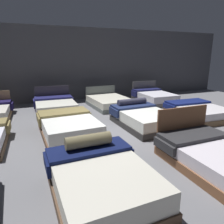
# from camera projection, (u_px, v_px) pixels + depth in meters

# --- Properties ---
(ground_plane) EXTENTS (18.00, 18.00, 0.02)m
(ground_plane) POSITION_uv_depth(u_px,v_px,m) (110.00, 133.00, 6.11)
(ground_plane) COLOR slate
(showroom_back_wall) EXTENTS (18.00, 0.06, 3.50)m
(showroom_back_wall) POSITION_uv_depth(u_px,v_px,m) (71.00, 65.00, 10.16)
(showroom_back_wall) COLOR #47474C
(showroom_back_wall) RESTS_ON ground_plane
(bed_1) EXTENTS (1.57, 2.00, 0.81)m
(bed_1) POSITION_uv_depth(u_px,v_px,m) (101.00, 180.00, 3.32)
(bed_1) COLOR #503928
(bed_1) RESTS_ON ground_plane
(bed_2) EXTENTS (1.59, 1.98, 1.03)m
(bed_2) POSITION_uv_depth(u_px,v_px,m) (210.00, 154.00, 4.23)
(bed_2) COLOR brown
(bed_2) RESTS_ON ground_plane
(bed_5) EXTENTS (1.57, 2.17, 0.56)m
(bed_5) POSITION_uv_depth(u_px,v_px,m) (69.00, 126.00, 5.84)
(bed_5) COLOR brown
(bed_5) RESTS_ON ground_plane
(bed_6) EXTENTS (1.56, 2.18, 0.75)m
(bed_6) POSITION_uv_depth(u_px,v_px,m) (143.00, 118.00, 6.64)
(bed_6) COLOR black
(bed_6) RESTS_ON ground_plane
(bed_7) EXTENTS (1.78, 2.10, 0.49)m
(bed_7) POSITION_uv_depth(u_px,v_px,m) (197.00, 111.00, 7.55)
(bed_7) COLOR brown
(bed_7) RESTS_ON ground_plane
(bed_9) EXTENTS (1.63, 2.00, 0.91)m
(bed_9) POSITION_uv_depth(u_px,v_px,m) (55.00, 106.00, 8.34)
(bed_9) COLOR #2F2A34
(bed_9) RESTS_ON ground_plane
(bed_10) EXTENTS (1.65, 2.21, 0.77)m
(bed_10) POSITION_uv_depth(u_px,v_px,m) (109.00, 102.00, 9.14)
(bed_10) COLOR #545B58
(bed_10) RESTS_ON ground_plane
(bed_11) EXTENTS (1.52, 2.12, 0.91)m
(bed_11) POSITION_uv_depth(u_px,v_px,m) (154.00, 97.00, 9.96)
(bed_11) COLOR #595551
(bed_11) RESTS_ON ground_plane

